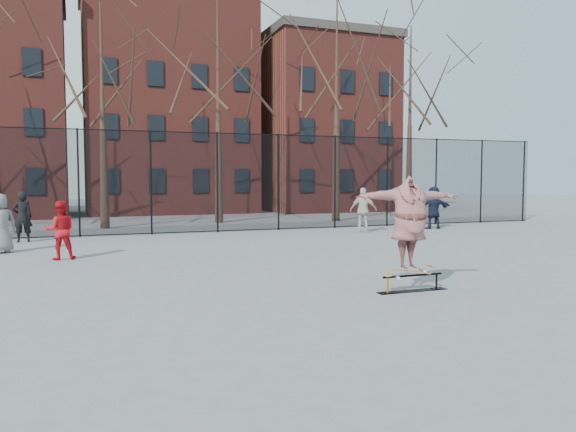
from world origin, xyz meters
name	(u,v)px	position (x,y,z in m)	size (l,w,h in m)	color
ground	(327,302)	(0.00, 0.00, 0.00)	(100.00, 100.00, 0.00)	slate
skate_rail	(413,285)	(1.96, 0.25, 0.13)	(1.50, 0.23, 0.33)	black
skateboard	(409,272)	(1.87, 0.25, 0.39)	(0.94, 0.22, 0.11)	olive
skater	(410,223)	(1.87, 0.25, 1.33)	(2.18, 0.59, 1.78)	#533381
bystander_grey	(0,223)	(-6.19, 9.19, 0.87)	(0.85, 0.56, 1.75)	slate
bystander_black	(22,217)	(-5.83, 12.00, 0.86)	(0.63, 0.41, 1.72)	black
bystander_red	(60,230)	(-4.53, 7.21, 0.79)	(0.77, 0.60, 1.59)	#B20F18
bystander_white	(363,210)	(6.62, 10.83, 0.89)	(1.05, 0.44, 1.79)	beige
bystander_navy	(433,208)	(10.19, 11.18, 0.91)	(1.69, 0.54, 1.82)	black
fence	(187,181)	(-0.01, 13.00, 2.05)	(34.03, 0.07, 4.00)	black
tree_row	(163,63)	(-0.25, 17.15, 7.36)	(33.66, 7.46, 10.67)	black
rowhouses	(158,113)	(0.72, 26.00, 6.06)	(29.00, 7.00, 13.00)	maroon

